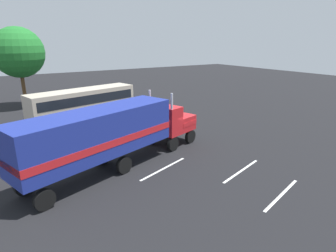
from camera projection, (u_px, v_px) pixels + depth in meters
ground_plane at (165, 146)px, 22.46m from camera, size 120.00×120.00×0.00m
lane_stripe_near at (164, 169)px, 18.47m from camera, size 4.23×1.52×0.01m
lane_stripe_mid at (241, 171)px, 18.16m from camera, size 4.28×1.32×0.01m
lane_stripe_far at (282, 195)px, 15.35m from camera, size 4.29×1.28×0.01m
semi_truck at (112, 132)px, 17.90m from camera, size 14.23×6.75×4.50m
person_bystander at (120, 134)px, 22.50m from camera, size 0.37×0.47×1.63m
parked_bus at (84, 102)px, 28.60m from camera, size 11.29×4.99×3.40m
tree_left at (18, 53)px, 33.69m from camera, size 6.08×6.08×9.80m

